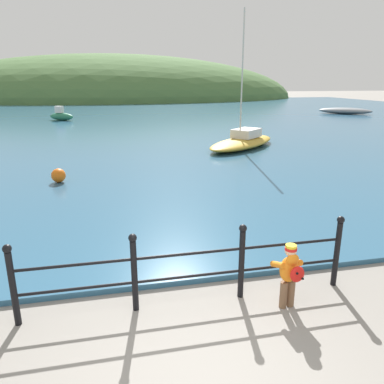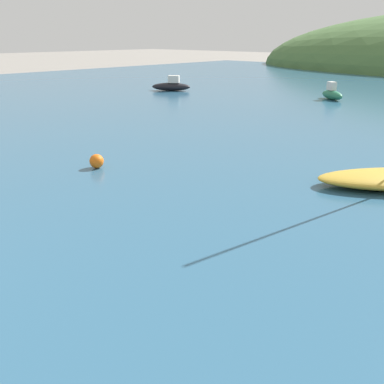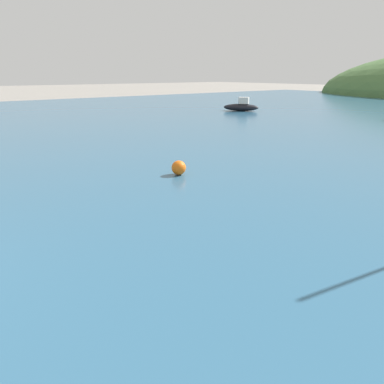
{
  "view_description": "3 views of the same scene",
  "coord_description": "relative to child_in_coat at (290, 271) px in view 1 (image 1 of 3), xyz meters",
  "views": [
    {
      "loc": [
        -0.82,
        -3.36,
        3.26
      ],
      "look_at": [
        1.0,
        4.9,
        0.71
      ],
      "focal_mm": 35.0,
      "sensor_mm": 36.0,
      "label": 1
    },
    {
      "loc": [
        9.01,
        0.94,
        4.07
      ],
      "look_at": [
        2.92,
        7.47,
        0.95
      ],
      "focal_mm": 42.0,
      "sensor_mm": 36.0,
      "label": 2
    },
    {
      "loc": [
        6.55,
        2.18,
        3.12
      ],
      "look_at": [
        1.32,
        6.35,
        0.99
      ],
      "focal_mm": 35.0,
      "sensor_mm": 36.0,
      "label": 3
    }
  ],
  "objects": [
    {
      "name": "boat_white_sailboat",
      "position": [
        3.85,
        12.63,
        -0.21
      ],
      "size": [
        5.04,
        4.81,
        6.16
      ],
      "color": "gold",
      "rests_on": "water"
    },
    {
      "name": "far_hillside",
      "position": [
        -1.61,
        64.46,
        -0.61
      ],
      "size": [
        64.92,
        35.7,
        14.93
      ],
      "color": "#476B38",
      "rests_on": "ground"
    },
    {
      "name": "iron_railing",
      "position": [
        -1.4,
        0.43,
        0.04
      ],
      "size": [
        4.99,
        0.12,
        1.21
      ],
      "color": "black",
      "rests_on": "ground"
    },
    {
      "name": "child_in_coat",
      "position": [
        0.0,
        0.0,
        0.0
      ],
      "size": [
        0.41,
        0.55,
        1.0
      ],
      "color": "brown",
      "rests_on": "ground"
    },
    {
      "name": "mooring_buoy",
      "position": [
        -4.11,
        7.8,
        -0.28
      ],
      "size": [
        0.45,
        0.45,
        0.45
      ],
      "primitive_type": "sphere",
      "color": "orange",
      "rests_on": "water"
    },
    {
      "name": "water",
      "position": [
        -1.61,
        30.93,
        -0.56
      ],
      "size": [
        80.0,
        60.0,
        0.1
      ],
      "primitive_type": "cube",
      "color": "#2D5B7A",
      "rests_on": "ground"
    },
    {
      "name": "ground_plane",
      "position": [
        -1.61,
        -1.07,
        -0.61
      ],
      "size": [
        200.0,
        200.0,
        0.0
      ],
      "primitive_type": "plane",
      "color": "gray"
    },
    {
      "name": "boat_twin_mast",
      "position": [
        19.77,
        28.04,
        -0.21
      ],
      "size": [
        4.72,
        4.08,
        0.58
      ],
      "color": "gray",
      "rests_on": "water"
    },
    {
      "name": "boat_green_fishing",
      "position": [
        -6.13,
        27.76,
        -0.14
      ],
      "size": [
        2.22,
        1.79,
        1.12
      ],
      "color": "#287551",
      "rests_on": "water"
    }
  ]
}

